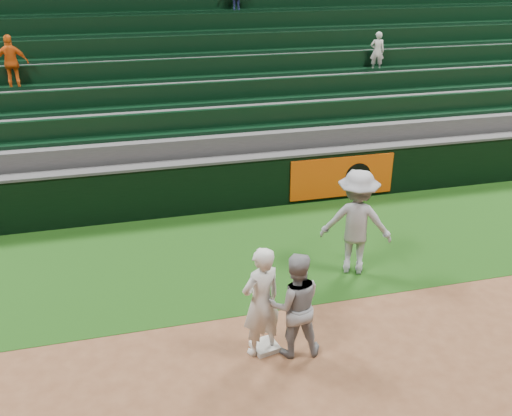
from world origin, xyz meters
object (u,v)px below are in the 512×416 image
Objects in this scene: first_base at (265,346)px; baserunner at (295,305)px; base_coach at (356,222)px; first_baseman at (261,302)px.

baserunner reaches higher than first_base.
first_base is at bearing 64.21° from base_coach.
baserunner is 0.83× the size of base_coach.
base_coach is (1.83, 1.99, 0.18)m from baserunner.
first_base is at bearing -13.36° from baserunner.
base_coach is at bearing 39.37° from first_base.
first_baseman is at bearing 63.89° from base_coach.
first_base is 0.91m from baserunner.
base_coach is (2.23, 1.83, 0.98)m from first_base.
first_baseman is 0.88× the size of base_coach.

